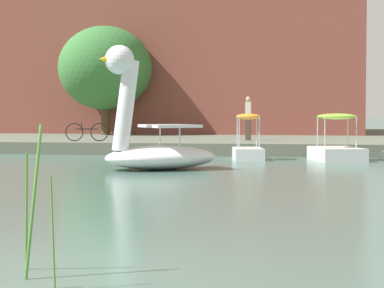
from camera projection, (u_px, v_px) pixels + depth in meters
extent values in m
plane|color=#47665B|center=(19.00, 278.00, 6.67)|extent=(559.54, 559.54, 0.00)
cube|color=#5B6051|center=(264.00, 138.00, 38.58)|extent=(125.31, 26.39, 0.46)
ellipsoid|color=white|center=(161.00, 158.00, 19.68)|extent=(3.72, 3.34, 0.66)
cylinder|color=white|center=(126.00, 106.00, 19.21)|extent=(0.90, 0.80, 2.53)
sphere|color=white|center=(120.00, 60.00, 19.08)|extent=(1.11, 1.11, 0.80)
cone|color=yellow|center=(108.00, 59.00, 18.96)|extent=(0.69, 0.66, 0.44)
cube|color=white|center=(170.00, 126.00, 19.74)|extent=(2.00, 2.09, 0.08)
cylinder|color=silver|center=(160.00, 135.00, 20.43)|extent=(0.04, 0.04, 0.55)
cylinder|color=silver|center=(180.00, 137.00, 19.08)|extent=(0.04, 0.04, 0.55)
cube|color=white|center=(248.00, 154.00, 23.78)|extent=(1.27, 1.99, 0.40)
ellipsoid|color=orange|center=(248.00, 117.00, 23.73)|extent=(1.02, 1.27, 0.20)
cylinder|color=#B7B7BF|center=(237.00, 132.00, 24.20)|extent=(0.04, 0.04, 1.06)
cylinder|color=#B7B7BF|center=(257.00, 132.00, 24.21)|extent=(0.04, 0.04, 1.06)
cylinder|color=#B7B7BF|center=(239.00, 133.00, 23.29)|extent=(0.04, 0.04, 1.06)
cylinder|color=#B7B7BF|center=(259.00, 133.00, 23.30)|extent=(0.04, 0.04, 1.06)
cube|color=white|center=(336.00, 154.00, 23.44)|extent=(1.97, 2.67, 0.43)
ellipsoid|color=#8CCC38|center=(337.00, 116.00, 23.39)|extent=(1.56, 1.46, 0.20)
cylinder|color=#B7B7BF|center=(318.00, 132.00, 23.83)|extent=(0.04, 0.04, 1.03)
cylinder|color=#B7B7BF|center=(348.00, 132.00, 23.92)|extent=(0.04, 0.04, 1.03)
cylinder|color=#B7B7BF|center=(325.00, 132.00, 22.90)|extent=(0.04, 0.04, 1.03)
cylinder|color=#B7B7BF|center=(356.00, 132.00, 22.98)|extent=(0.04, 0.04, 1.03)
cylinder|color=#4C3823|center=(4.00, 113.00, 42.06)|extent=(0.45, 0.45, 2.33)
ellipsoid|color=#2D662D|center=(4.00, 72.00, 41.96)|extent=(5.50, 5.46, 4.58)
cylinder|color=#4C3823|center=(106.00, 112.00, 36.86)|extent=(0.48, 0.48, 2.34)
ellipsoid|color=#387538|center=(105.00, 68.00, 36.76)|extent=(6.70, 6.78, 4.38)
cube|color=#47382D|center=(248.00, 129.00, 28.99)|extent=(0.21, 0.21, 0.93)
cube|color=beige|center=(248.00, 110.00, 28.96)|extent=(0.24, 0.23, 0.65)
sphere|color=tan|center=(248.00, 99.00, 28.94)|extent=(0.21, 0.21, 0.21)
torus|color=black|center=(99.00, 132.00, 28.00)|extent=(0.73, 0.13, 0.73)
torus|color=black|center=(74.00, 132.00, 28.06)|extent=(0.73, 0.13, 0.73)
cube|color=black|center=(87.00, 129.00, 28.02)|extent=(0.91, 0.15, 0.04)
cylinder|color=black|center=(82.00, 126.00, 28.03)|extent=(0.03, 0.03, 0.31)
cube|color=brown|center=(191.00, 23.00, 43.77)|extent=(21.80, 14.76, 13.40)
cylinder|color=#4C7F33|center=(27.00, 212.00, 6.94)|extent=(0.09, 0.13, 1.17)
cylinder|color=#4C7F33|center=(34.00, 201.00, 6.66)|extent=(0.11, 0.24, 1.45)
cylinder|color=#4C7F33|center=(53.00, 233.00, 6.19)|extent=(0.08, 0.11, 1.00)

